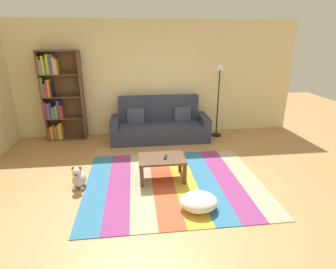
% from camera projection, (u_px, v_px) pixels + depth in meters
% --- Properties ---
extents(ground_plane, '(14.00, 14.00, 0.00)m').
position_uv_depth(ground_plane, '(171.00, 180.00, 4.67)').
color(ground_plane, '#B27F4C').
extents(back_wall, '(6.80, 0.10, 2.70)m').
position_uv_depth(back_wall, '(157.00, 79.00, 6.60)').
color(back_wall, beige).
rests_on(back_wall, ground_plane).
extents(rug, '(2.91, 2.43, 0.01)m').
position_uv_depth(rug, '(174.00, 183.00, 4.58)').
color(rug, teal).
rests_on(rug, ground_plane).
extents(couch, '(2.26, 0.80, 1.00)m').
position_uv_depth(couch, '(160.00, 125.00, 6.45)').
color(couch, '#2D3347').
rests_on(couch, ground_plane).
extents(bookshelf, '(0.90, 0.28, 2.04)m').
position_uv_depth(bookshelf, '(58.00, 97.00, 6.22)').
color(bookshelf, brown).
rests_on(bookshelf, ground_plane).
extents(coffee_table, '(0.78, 0.53, 0.39)m').
position_uv_depth(coffee_table, '(162.00, 161.00, 4.59)').
color(coffee_table, '#513826').
rests_on(coffee_table, rug).
extents(pouf, '(0.53, 0.48, 0.23)m').
position_uv_depth(pouf, '(199.00, 202.00, 3.84)').
color(pouf, white).
rests_on(pouf, rug).
extents(dog, '(0.22, 0.35, 0.40)m').
position_uv_depth(dog, '(79.00, 178.00, 4.41)').
color(dog, beige).
rests_on(dog, ground_plane).
extents(standing_lamp, '(0.32, 0.32, 1.74)m').
position_uv_depth(standing_lamp, '(220.00, 76.00, 6.29)').
color(standing_lamp, black).
rests_on(standing_lamp, ground_plane).
extents(tv_remote, '(0.08, 0.16, 0.02)m').
position_uv_depth(tv_remote, '(166.00, 157.00, 4.56)').
color(tv_remote, black).
rests_on(tv_remote, coffee_table).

